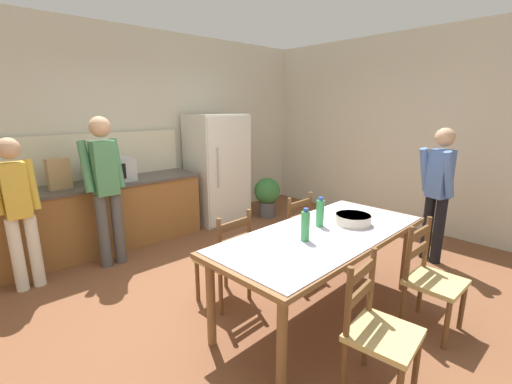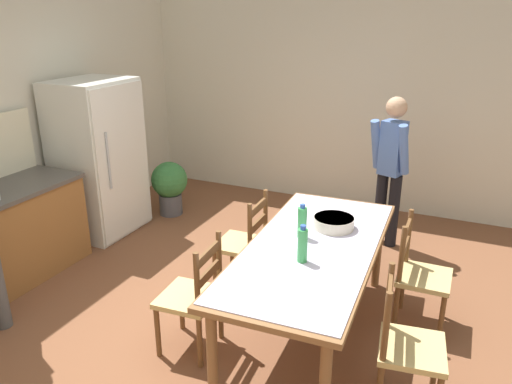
# 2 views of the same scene
# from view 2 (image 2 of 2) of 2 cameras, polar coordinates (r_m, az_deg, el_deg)

# --- Properties ---
(ground_plane) EXTENTS (8.32, 8.32, 0.00)m
(ground_plane) POSITION_cam_2_polar(r_m,az_deg,el_deg) (4.08, -3.75, -16.12)
(ground_plane) COLOR brown
(wall_right) EXTENTS (0.12, 5.20, 2.90)m
(wall_right) POSITION_cam_2_polar(r_m,az_deg,el_deg) (6.41, 9.98, 11.31)
(wall_right) COLOR beige
(wall_right) RESTS_ON ground
(refrigerator) EXTENTS (0.85, 0.73, 1.71)m
(refrigerator) POSITION_cam_2_polar(r_m,az_deg,el_deg) (5.79, -17.56, 3.70)
(refrigerator) COLOR silver
(refrigerator) RESTS_ON ground
(dining_table) EXTENTS (2.13, 1.01, 0.78)m
(dining_table) POSITION_cam_2_polar(r_m,az_deg,el_deg) (3.74, 6.42, -7.15)
(dining_table) COLOR brown
(dining_table) RESTS_ON ground
(bottle_near_centre) EXTENTS (0.07, 0.07, 0.27)m
(bottle_near_centre) POSITION_cam_2_polar(r_m,az_deg,el_deg) (3.42, 5.34, -6.04)
(bottle_near_centre) COLOR green
(bottle_near_centre) RESTS_ON dining_table
(bottle_off_centre) EXTENTS (0.07, 0.07, 0.27)m
(bottle_off_centre) POSITION_cam_2_polar(r_m,az_deg,el_deg) (3.77, 5.30, -3.46)
(bottle_off_centre) COLOR green
(bottle_off_centre) RESTS_ON dining_table
(serving_bowl) EXTENTS (0.32, 0.32, 0.09)m
(serving_bowl) POSITION_cam_2_polar(r_m,az_deg,el_deg) (3.99, 8.89, -3.39)
(serving_bowl) COLOR beige
(serving_bowl) RESTS_ON dining_table
(chair_side_far_right) EXTENTS (0.43, 0.41, 0.91)m
(chair_side_far_right) POSITION_cam_2_polar(r_m,az_deg,el_deg) (4.47, -1.36, -5.91)
(chair_side_far_right) COLOR brown
(chair_side_far_right) RESTS_ON ground
(chair_side_near_left) EXTENTS (0.47, 0.45, 0.91)m
(chair_side_near_left) POSITION_cam_2_polar(r_m,az_deg,el_deg) (3.38, 16.76, -16.51)
(chair_side_near_left) COLOR brown
(chair_side_near_left) RESTS_ON ground
(chair_side_far_left) EXTENTS (0.45, 0.43, 0.91)m
(chair_side_far_left) POSITION_cam_2_polar(r_m,az_deg,el_deg) (3.74, -7.18, -11.78)
(chair_side_far_left) COLOR brown
(chair_side_far_left) RESTS_ON ground
(chair_side_near_right) EXTENTS (0.42, 0.40, 0.91)m
(chair_side_near_right) POSITION_cam_2_polar(r_m,az_deg,el_deg) (4.18, 18.17, -9.01)
(chair_side_near_right) COLOR brown
(chair_side_near_right) RESTS_ON ground
(person_by_table) EXTENTS (0.35, 0.45, 1.60)m
(person_by_table) POSITION_cam_2_polar(r_m,az_deg,el_deg) (5.34, 15.14, 3.04)
(person_by_table) COLOR black
(person_by_table) RESTS_ON ground
(potted_plant) EXTENTS (0.44, 0.44, 0.67)m
(potted_plant) POSITION_cam_2_polar(r_m,az_deg,el_deg) (6.20, -9.85, 0.86)
(potted_plant) COLOR #4C4C51
(potted_plant) RESTS_ON ground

